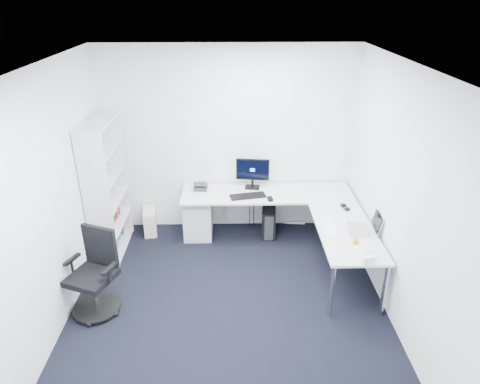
{
  "coord_description": "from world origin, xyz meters",
  "views": [
    {
      "loc": [
        0.05,
        -3.73,
        3.34
      ],
      "look_at": [
        0.15,
        1.05,
        1.05
      ],
      "focal_mm": 32.0,
      "sensor_mm": 36.0,
      "label": 1
    }
  ],
  "objects_px": {
    "l_desk": "(268,226)",
    "bookshelf": "(106,189)",
    "laptop": "(359,221)",
    "task_chair": "(91,275)",
    "monitor": "(253,173)"
  },
  "relations": [
    {
      "from": "bookshelf",
      "to": "monitor",
      "type": "xyz_separation_m",
      "value": [
        1.97,
        0.46,
        0.01
      ]
    },
    {
      "from": "bookshelf",
      "to": "task_chair",
      "type": "bearing_deg",
      "value": -84.73
    },
    {
      "from": "bookshelf",
      "to": "laptop",
      "type": "relative_size",
      "value": 5.24
    },
    {
      "from": "l_desk",
      "to": "laptop",
      "type": "relative_size",
      "value": 6.84
    },
    {
      "from": "l_desk",
      "to": "laptop",
      "type": "bearing_deg",
      "value": -35.35
    },
    {
      "from": "monitor",
      "to": "laptop",
      "type": "height_order",
      "value": "monitor"
    },
    {
      "from": "l_desk",
      "to": "task_chair",
      "type": "height_order",
      "value": "task_chair"
    },
    {
      "from": "l_desk",
      "to": "laptop",
      "type": "xyz_separation_m",
      "value": [
        1.01,
        -0.72,
        0.48
      ]
    },
    {
      "from": "l_desk",
      "to": "bookshelf",
      "type": "distance_m",
      "value": 2.25
    },
    {
      "from": "bookshelf",
      "to": "task_chair",
      "type": "xyz_separation_m",
      "value": [
        0.12,
        -1.32,
        -0.43
      ]
    },
    {
      "from": "task_chair",
      "to": "laptop",
      "type": "relative_size",
      "value": 2.79
    },
    {
      "from": "monitor",
      "to": "bookshelf",
      "type": "bearing_deg",
      "value": -159.93
    },
    {
      "from": "task_chair",
      "to": "laptop",
      "type": "height_order",
      "value": "task_chair"
    },
    {
      "from": "l_desk",
      "to": "task_chair",
      "type": "distance_m",
      "value": 2.42
    },
    {
      "from": "l_desk",
      "to": "bookshelf",
      "type": "height_order",
      "value": "bookshelf"
    }
  ]
}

